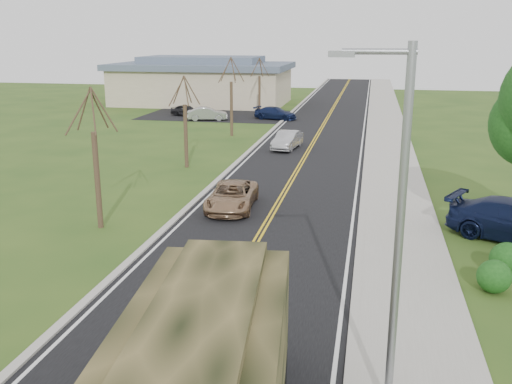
# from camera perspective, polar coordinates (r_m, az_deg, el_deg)

# --- Properties ---
(ground) EXTENTS (160.00, 160.00, 0.00)m
(ground) POSITION_cam_1_polar(r_m,az_deg,el_deg) (14.91, -7.67, -17.64)
(ground) COLOR #294717
(ground) RESTS_ON ground
(road) EXTENTS (8.00, 120.00, 0.01)m
(road) POSITION_cam_1_polar(r_m,az_deg,el_deg) (52.56, 6.62, 6.45)
(road) COLOR black
(road) RESTS_ON ground
(curb_right) EXTENTS (0.30, 120.00, 0.12)m
(curb_right) POSITION_cam_1_polar(r_m,az_deg,el_deg) (52.37, 11.18, 6.29)
(curb_right) COLOR #9E998E
(curb_right) RESTS_ON ground
(sidewalk_right) EXTENTS (3.20, 120.00, 0.10)m
(sidewalk_right) POSITION_cam_1_polar(r_m,az_deg,el_deg) (52.40, 13.10, 6.18)
(sidewalk_right) COLOR #9E998E
(sidewalk_right) RESTS_ON ground
(curb_left) EXTENTS (0.30, 120.00, 0.10)m
(curb_left) POSITION_cam_1_polar(r_m,az_deg,el_deg) (53.05, 2.13, 6.68)
(curb_left) COLOR #9E998E
(curb_left) RESTS_ON ground
(street_light) EXTENTS (1.65, 0.22, 8.00)m
(street_light) POSITION_cam_1_polar(r_m,az_deg,el_deg) (11.85, 13.73, -3.06)
(street_light) COLOR gray
(street_light) RESTS_ON ground
(bare_tree_a) EXTENTS (1.93, 2.26, 6.08)m
(bare_tree_a) POSITION_cam_1_polar(r_m,az_deg,el_deg) (25.12, -15.67, 2.25)
(bare_tree_a) COLOR #38281C
(bare_tree_a) RESTS_ON ground
(bare_tree_b) EXTENTS (1.83, 2.14, 5.73)m
(bare_tree_b) POSITION_cam_1_polar(r_m,az_deg,el_deg) (36.04, -7.06, 6.32)
(bare_tree_b) COLOR #38281C
(bare_tree_b) RESTS_ON ground
(bare_tree_c) EXTENTS (2.04, 2.39, 6.42)m
(bare_tree_c) POSITION_cam_1_polar(r_m,az_deg,el_deg) (47.43, -2.48, 8.95)
(bare_tree_c) COLOR #38281C
(bare_tree_c) RESTS_ON ground
(bare_tree_d) EXTENTS (1.88, 2.20, 5.91)m
(bare_tree_d) POSITION_cam_1_polar(r_m,az_deg,el_deg) (59.11, 0.34, 10.03)
(bare_tree_d) COLOR #38281C
(bare_tree_d) RESTS_ON ground
(commercial_building) EXTENTS (25.50, 21.50, 5.65)m
(commercial_building) POSITION_cam_1_polar(r_m,az_deg,el_deg) (70.91, -5.34, 10.97)
(commercial_building) COLOR tan
(commercial_building) RESTS_ON ground
(military_truck) EXTENTS (3.42, 7.82, 3.79)m
(military_truck) POSITION_cam_1_polar(r_m,az_deg,el_deg) (11.21, -4.39, -16.55)
(military_truck) COLOR black
(military_truck) RESTS_ON ground
(suv_champagne) EXTENTS (2.40, 4.70, 1.27)m
(suv_champagne) POSITION_cam_1_polar(r_m,az_deg,el_deg) (27.41, -2.43, -0.40)
(suv_champagne) COLOR #977555
(suv_champagne) RESTS_ON ground
(sedan_silver) EXTENTS (1.92, 4.16, 1.32)m
(sedan_silver) POSITION_cam_1_polar(r_m,az_deg,el_deg) (42.05, 3.13, 5.20)
(sedan_silver) COLOR #ADACB1
(sedan_silver) RESTS_ON ground
(lot_car_dark) EXTENTS (3.68, 2.34, 1.17)m
(lot_car_dark) POSITION_cam_1_polar(r_m,az_deg,el_deg) (59.98, -6.97, 8.10)
(lot_car_dark) COLOR black
(lot_car_dark) RESTS_ON ground
(lot_car_silver) EXTENTS (4.15, 2.37, 1.29)m
(lot_car_silver) POSITION_cam_1_polar(r_m,az_deg,el_deg) (56.68, -4.89, 7.80)
(lot_car_silver) COLOR #A0A0A4
(lot_car_silver) RESTS_ON ground
(lot_car_navy) EXTENTS (4.54, 2.63, 1.24)m
(lot_car_navy) POSITION_cam_1_polar(r_m,az_deg,el_deg) (57.13, 1.96, 7.88)
(lot_car_navy) COLOR #101A3D
(lot_car_navy) RESTS_ON ground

